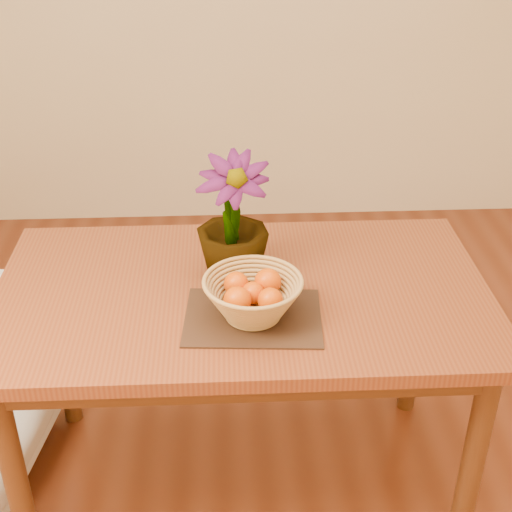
{
  "coord_description": "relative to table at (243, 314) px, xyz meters",
  "views": [
    {
      "loc": [
        -0.04,
        -1.39,
        1.84
      ],
      "look_at": [
        0.04,
        0.22,
        0.9
      ],
      "focal_mm": 50.0,
      "sensor_mm": 36.0,
      "label": 1
    }
  ],
  "objects": [
    {
      "name": "orange_pile",
      "position": [
        0.02,
        -0.15,
        0.17
      ],
      "size": [
        0.15,
        0.16,
        0.07
      ],
      "rotation": [
        0.0,
        0.0,
        0.19
      ],
      "color": "#D15403",
      "rests_on": "wicker_basket"
    },
    {
      "name": "wicker_basket",
      "position": [
        0.02,
        -0.15,
        0.15
      ],
      "size": [
        0.26,
        0.26,
        0.11
      ],
      "color": "#AB8247",
      "rests_on": "placemat"
    },
    {
      "name": "table",
      "position": [
        0.0,
        0.0,
        0.0
      ],
      "size": [
        1.4,
        0.8,
        0.75
      ],
      "color": "brown",
      "rests_on": "floor"
    },
    {
      "name": "potted_plant",
      "position": [
        -0.02,
        0.07,
        0.27
      ],
      "size": [
        0.23,
        0.23,
        0.37
      ],
      "primitive_type": "imported",
      "rotation": [
        0.0,
        0.0,
        -0.11
      ],
      "color": "#1B4714",
      "rests_on": "table"
    },
    {
      "name": "placemat",
      "position": [
        0.02,
        -0.15,
        0.09
      ],
      "size": [
        0.38,
        0.29,
        0.01
      ],
      "primitive_type": "cube",
      "rotation": [
        0.0,
        0.0,
        -0.07
      ],
      "color": "#381E14",
      "rests_on": "table"
    }
  ]
}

